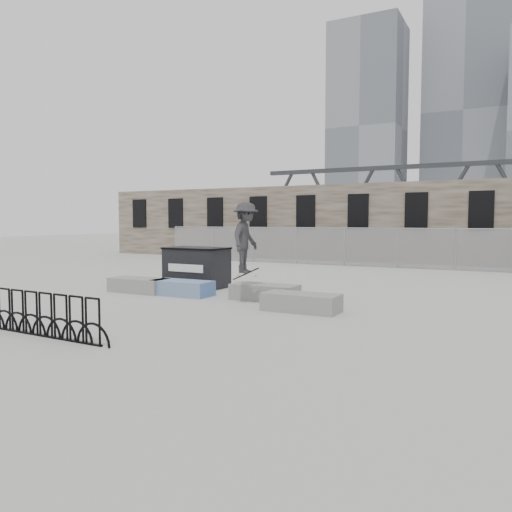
{
  "coord_description": "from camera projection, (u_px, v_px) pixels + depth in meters",
  "views": [
    {
      "loc": [
        8.06,
        -12.91,
        2.35
      ],
      "look_at": [
        1.08,
        0.39,
        1.3
      ],
      "focal_mm": 35.0,
      "sensor_mm": 36.0,
      "label": 1
    }
  ],
  "objects": [
    {
      "name": "chainlink_fence",
      "position": [
        344.0,
        246.0,
        26.28
      ],
      "size": [
        22.06,
        0.06,
        2.02
      ],
      "color": "gray",
      "rests_on": "ground"
    },
    {
      "name": "ground",
      "position": [
        219.0,
        298.0,
        15.31
      ],
      "size": [
        120.0,
        120.0,
        0.0
      ],
      "primitive_type": "plane",
      "color": "#ACACA7",
      "rests_on": "ground"
    },
    {
      "name": "skyline_towers",
      "position": [
        469.0,
        127.0,
        97.21
      ],
      "size": [
        58.0,
        28.0,
        48.0
      ],
      "color": "slate",
      "rests_on": "ground"
    },
    {
      "name": "planter_far_left",
      "position": [
        139.0,
        285.0,
        16.5
      ],
      "size": [
        2.0,
        0.9,
        0.47
      ],
      "color": "gray",
      "rests_on": "ground"
    },
    {
      "name": "skateboarder",
      "position": [
        246.0,
        238.0,
        14.04
      ],
      "size": [
        0.89,
        1.37,
        2.21
      ],
      "rotation": [
        0.0,
        0.0,
        1.69
      ],
      "color": "#2D2D30",
      "rests_on": "ground"
    },
    {
      "name": "bike_rack",
      "position": [
        24.0,
        313.0,
        10.41
      ],
      "size": [
        4.94,
        0.23,
        0.9
      ],
      "rotation": [
        0.0,
        0.0,
        -0.04
      ],
      "color": "black",
      "rests_on": "ground"
    },
    {
      "name": "planter_offset",
      "position": [
        301.0,
        302.0,
        13.01
      ],
      "size": [
        2.0,
        0.9,
        0.47
      ],
      "color": "gray",
      "rests_on": "ground"
    },
    {
      "name": "dumpster",
      "position": [
        197.0,
        267.0,
        17.69
      ],
      "size": [
        2.2,
        1.38,
        1.43
      ],
      "rotation": [
        0.0,
        0.0,
        -0.03
      ],
      "color": "black",
      "rests_on": "ground"
    },
    {
      "name": "planter_center_right",
      "position": [
        265.0,
        291.0,
        14.88
      ],
      "size": [
        2.0,
        0.9,
        0.47
      ],
      "color": "gray",
      "rests_on": "ground"
    },
    {
      "name": "stone_wall",
      "position": [
        364.0,
        223.0,
        29.5
      ],
      "size": [
        36.0,
        2.58,
        4.5
      ],
      "color": "brown",
      "rests_on": "ground"
    },
    {
      "name": "planter_center_left",
      "position": [
        182.0,
        287.0,
        15.83
      ],
      "size": [
        2.0,
        0.9,
        0.47
      ],
      "color": "#3A67AE",
      "rests_on": "ground"
    }
  ]
}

